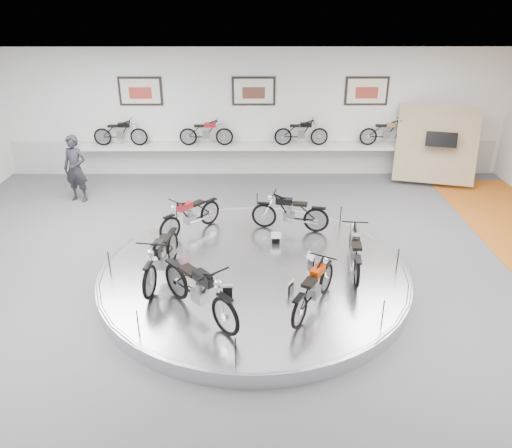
{
  "coord_description": "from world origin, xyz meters",
  "views": [
    {
      "loc": [
        -0.0,
        -8.71,
        5.61
      ],
      "look_at": [
        0.04,
        0.6,
        1.17
      ],
      "focal_mm": 35.0,
      "sensor_mm": 36.0,
      "label": 1
    }
  ],
  "objects_px": {
    "shelf": "(254,147)",
    "visitor": "(75,169)",
    "bike_e": "(199,289)",
    "bike_b": "(290,212)",
    "bike_d": "(161,256)",
    "display_platform": "(254,274)",
    "bike_c": "(190,215)",
    "bike_f": "(314,287)",
    "bike_a": "(355,250)"
  },
  "relations": [
    {
      "from": "bike_a",
      "to": "bike_e",
      "type": "relative_size",
      "value": 0.87
    },
    {
      "from": "bike_d",
      "to": "visitor",
      "type": "bearing_deg",
      "value": -137.15
    },
    {
      "from": "bike_e",
      "to": "bike_f",
      "type": "bearing_deg",
      "value": 53.63
    },
    {
      "from": "bike_d",
      "to": "bike_f",
      "type": "xyz_separation_m",
      "value": [
        2.91,
        -1.05,
        -0.05
      ]
    },
    {
      "from": "bike_f",
      "to": "display_platform",
      "type": "bearing_deg",
      "value": 65.35
    },
    {
      "from": "shelf",
      "to": "bike_e",
      "type": "bearing_deg",
      "value": -96.83
    },
    {
      "from": "bike_b",
      "to": "visitor",
      "type": "relative_size",
      "value": 0.82
    },
    {
      "from": "bike_a",
      "to": "bike_d",
      "type": "xyz_separation_m",
      "value": [
        -3.89,
        -0.31,
        0.04
      ]
    },
    {
      "from": "bike_b",
      "to": "bike_e",
      "type": "bearing_deg",
      "value": 74.28
    },
    {
      "from": "bike_d",
      "to": "visitor",
      "type": "height_order",
      "value": "visitor"
    },
    {
      "from": "bike_b",
      "to": "bike_e",
      "type": "distance_m",
      "value": 3.92
    },
    {
      "from": "shelf",
      "to": "bike_e",
      "type": "height_order",
      "value": "bike_e"
    },
    {
      "from": "display_platform",
      "to": "bike_c",
      "type": "distance_m",
      "value": 2.34
    },
    {
      "from": "bike_d",
      "to": "bike_e",
      "type": "height_order",
      "value": "bike_e"
    },
    {
      "from": "visitor",
      "to": "shelf",
      "type": "bearing_deg",
      "value": 36.71
    },
    {
      "from": "display_platform",
      "to": "bike_e",
      "type": "bearing_deg",
      "value": -120.46
    },
    {
      "from": "display_platform",
      "to": "bike_a",
      "type": "xyz_separation_m",
      "value": [
        2.05,
        -0.09,
        0.62
      ]
    },
    {
      "from": "bike_d",
      "to": "bike_e",
      "type": "xyz_separation_m",
      "value": [
        0.88,
        -1.24,
        0.03
      ]
    },
    {
      "from": "bike_f",
      "to": "shelf",
      "type": "bearing_deg",
      "value": 36.76
    },
    {
      "from": "bike_e",
      "to": "bike_b",
      "type": "bearing_deg",
      "value": 110.73
    },
    {
      "from": "bike_d",
      "to": "bike_e",
      "type": "bearing_deg",
      "value": 44.47
    },
    {
      "from": "bike_c",
      "to": "bike_d",
      "type": "distance_m",
      "value": 2.12
    },
    {
      "from": "bike_b",
      "to": "visitor",
      "type": "xyz_separation_m",
      "value": [
        -5.91,
        2.59,
        0.2
      ]
    },
    {
      "from": "bike_f",
      "to": "visitor",
      "type": "distance_m",
      "value": 8.48
    },
    {
      "from": "display_platform",
      "to": "bike_c",
      "type": "height_order",
      "value": "bike_c"
    },
    {
      "from": "display_platform",
      "to": "bike_b",
      "type": "distance_m",
      "value": 2.11
    },
    {
      "from": "display_platform",
      "to": "bike_f",
      "type": "distance_m",
      "value": 1.9
    },
    {
      "from": "shelf",
      "to": "bike_c",
      "type": "distance_m",
      "value": 4.95
    },
    {
      "from": "shelf",
      "to": "bike_b",
      "type": "bearing_deg",
      "value": -79.35
    },
    {
      "from": "bike_e",
      "to": "bike_f",
      "type": "relative_size",
      "value": 1.18
    },
    {
      "from": "bike_c",
      "to": "bike_b",
      "type": "bearing_deg",
      "value": 135.74
    },
    {
      "from": "bike_b",
      "to": "visitor",
      "type": "bearing_deg",
      "value": -11.63
    },
    {
      "from": "bike_c",
      "to": "visitor",
      "type": "relative_size",
      "value": 0.82
    },
    {
      "from": "bike_f",
      "to": "visitor",
      "type": "relative_size",
      "value": 0.81
    },
    {
      "from": "bike_b",
      "to": "display_platform",
      "type": "bearing_deg",
      "value": 76.84
    },
    {
      "from": "bike_c",
      "to": "bike_d",
      "type": "bearing_deg",
      "value": 33.23
    },
    {
      "from": "bike_f",
      "to": "bike_a",
      "type": "bearing_deg",
      "value": -6.82
    },
    {
      "from": "bike_a",
      "to": "display_platform",
      "type": "bearing_deg",
      "value": 93.31
    },
    {
      "from": "shelf",
      "to": "bike_e",
      "type": "distance_m",
      "value": 8.1
    },
    {
      "from": "bike_b",
      "to": "bike_d",
      "type": "xyz_separation_m",
      "value": [
        -2.7,
        -2.23,
        0.04
      ]
    },
    {
      "from": "shelf",
      "to": "bike_f",
      "type": "xyz_separation_m",
      "value": [
        1.07,
        -7.85,
        -0.24
      ]
    },
    {
      "from": "bike_b",
      "to": "bike_f",
      "type": "distance_m",
      "value": 3.29
    },
    {
      "from": "bike_d",
      "to": "bike_f",
      "type": "height_order",
      "value": "bike_d"
    },
    {
      "from": "bike_a",
      "to": "bike_b",
      "type": "height_order",
      "value": "same"
    },
    {
      "from": "bike_b",
      "to": "shelf",
      "type": "bearing_deg",
      "value": -67.32
    },
    {
      "from": "bike_b",
      "to": "bike_d",
      "type": "bearing_deg",
      "value": 51.58
    },
    {
      "from": "display_platform",
      "to": "bike_d",
      "type": "relative_size",
      "value": 3.69
    },
    {
      "from": "shelf",
      "to": "visitor",
      "type": "xyz_separation_m",
      "value": [
        -5.05,
        -1.98,
        -0.04
      ]
    },
    {
      "from": "shelf",
      "to": "bike_a",
      "type": "bearing_deg",
      "value": -72.42
    },
    {
      "from": "display_platform",
      "to": "bike_b",
      "type": "bearing_deg",
      "value": 64.81
    }
  ]
}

